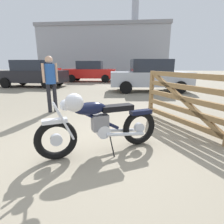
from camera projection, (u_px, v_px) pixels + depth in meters
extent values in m
plane|color=gray|center=(84.00, 144.00, 3.28)|extent=(80.00, 80.00, 0.00)
torus|color=black|center=(56.00, 140.00, 2.69)|extent=(0.61, 0.42, 0.64)
cylinder|color=silver|center=(56.00, 140.00, 2.69)|extent=(0.20, 0.16, 0.18)
torus|color=black|center=(139.00, 128.00, 3.21)|extent=(0.61, 0.42, 0.64)
cylinder|color=silver|center=(139.00, 128.00, 3.21)|extent=(0.20, 0.16, 0.18)
cube|color=silver|center=(55.00, 121.00, 2.61)|extent=(0.38, 0.29, 0.06)
cube|color=black|center=(141.00, 112.00, 3.14)|extent=(0.41, 0.32, 0.07)
cylinder|color=silver|center=(64.00, 123.00, 2.60)|extent=(0.26, 0.18, 0.58)
cylinder|color=silver|center=(63.00, 120.00, 2.73)|extent=(0.26, 0.18, 0.58)
sphere|color=silver|center=(65.00, 105.00, 2.62)|extent=(0.17, 0.17, 0.17)
cylinder|color=silver|center=(71.00, 100.00, 2.63)|extent=(0.34, 0.55, 0.03)
sphere|color=silver|center=(74.00, 103.00, 2.35)|extent=(0.25, 0.25, 0.25)
cylinder|color=black|center=(97.00, 119.00, 2.86)|extent=(0.68, 0.43, 0.47)
ellipsoid|color=black|center=(90.00, 108.00, 2.77)|extent=(0.56, 0.45, 0.20)
cube|color=black|center=(117.00, 108.00, 2.94)|extent=(0.57, 0.45, 0.09)
cube|color=slate|center=(100.00, 122.00, 2.89)|extent=(0.32, 0.29, 0.26)
cylinder|color=silver|center=(102.00, 131.00, 2.95)|extent=(0.29, 0.28, 0.22)
cylinder|color=silver|center=(126.00, 134.00, 3.01)|extent=(0.64, 0.41, 0.14)
cylinder|color=silver|center=(121.00, 130.00, 3.19)|extent=(0.64, 0.41, 0.14)
cylinder|color=black|center=(112.00, 145.00, 2.88)|extent=(0.14, 0.21, 0.33)
cube|color=olive|center=(151.00, 92.00, 5.11)|extent=(0.12, 0.13, 1.20)
cube|color=olive|center=(181.00, 120.00, 4.18)|extent=(1.36, 2.07, 0.11)
cube|color=olive|center=(182.00, 110.00, 4.11)|extent=(1.36, 2.07, 0.11)
cube|color=olive|center=(183.00, 99.00, 4.05)|extent=(1.36, 2.07, 0.11)
cube|color=olive|center=(184.00, 87.00, 3.98)|extent=(1.36, 2.07, 0.11)
cube|color=olive|center=(185.00, 75.00, 3.91)|extent=(1.36, 2.07, 0.11)
cube|color=olive|center=(183.00, 99.00, 4.05)|extent=(1.25, 1.90, 1.08)
cylinder|color=black|center=(49.00, 98.00, 5.36)|extent=(0.12, 0.12, 0.86)
cylinder|color=black|center=(55.00, 98.00, 5.46)|extent=(0.12, 0.12, 0.86)
cylinder|color=#234C93|center=(50.00, 74.00, 5.23)|extent=(0.30, 0.30, 0.58)
cylinder|color=tan|center=(43.00, 73.00, 5.11)|extent=(0.08, 0.08, 0.55)
cylinder|color=tan|center=(56.00, 73.00, 5.33)|extent=(0.08, 0.08, 0.55)
sphere|color=tan|center=(49.00, 60.00, 5.12)|extent=(0.22, 0.22, 0.22)
cylinder|color=black|center=(72.00, 78.00, 14.26)|extent=(0.64, 0.25, 0.62)
cylinder|color=black|center=(77.00, 77.00, 15.92)|extent=(0.64, 0.25, 0.62)
cylinder|color=black|center=(105.00, 79.00, 14.09)|extent=(0.64, 0.25, 0.62)
cylinder|color=black|center=(107.00, 77.00, 15.74)|extent=(0.64, 0.25, 0.62)
cube|color=red|center=(90.00, 73.00, 14.91)|extent=(4.33, 2.08, 0.72)
cube|color=#232833|center=(90.00, 65.00, 14.73)|extent=(2.13, 1.73, 0.64)
cylinder|color=black|center=(59.00, 81.00, 12.19)|extent=(0.62, 0.21, 0.62)
cylinder|color=black|center=(47.00, 84.00, 10.54)|extent=(0.62, 0.21, 0.62)
cylinder|color=black|center=(23.00, 80.00, 12.55)|extent=(0.62, 0.21, 0.62)
cylinder|color=black|center=(5.00, 83.00, 10.91)|extent=(0.62, 0.21, 0.62)
cube|color=black|center=(33.00, 76.00, 11.45)|extent=(4.22, 1.77, 0.72)
cube|color=#232833|center=(32.00, 65.00, 11.28)|extent=(2.02, 1.59, 0.64)
cylinder|color=black|center=(169.00, 84.00, 10.46)|extent=(0.64, 0.29, 0.62)
cylinder|color=black|center=(180.00, 87.00, 8.80)|extent=(0.64, 0.29, 0.62)
cylinder|color=black|center=(124.00, 84.00, 10.45)|extent=(0.64, 0.29, 0.62)
cylinder|color=black|center=(126.00, 87.00, 8.79)|extent=(0.64, 0.29, 0.62)
cube|color=#ADB2BC|center=(150.00, 79.00, 9.53)|extent=(4.42, 2.35, 0.72)
cube|color=#232833|center=(151.00, 66.00, 9.35)|extent=(2.22, 1.85, 0.64)
cylinder|color=black|center=(55.00, 76.00, 17.48)|extent=(0.61, 0.22, 0.60)
cylinder|color=black|center=(47.00, 77.00, 15.90)|extent=(0.61, 0.22, 0.60)
cylinder|color=black|center=(32.00, 76.00, 17.73)|extent=(0.61, 0.22, 0.60)
cylinder|color=black|center=(22.00, 77.00, 16.15)|extent=(0.61, 0.22, 0.60)
cube|color=red|center=(39.00, 72.00, 16.71)|extent=(3.97, 1.82, 0.76)
cube|color=#232833|center=(35.00, 64.00, 16.55)|extent=(2.47, 1.63, 0.72)
cube|color=#9EA0A8|center=(105.00, 52.00, 30.47)|extent=(20.31, 9.49, 6.90)
cube|color=gray|center=(105.00, 28.00, 29.50)|extent=(20.62, 9.81, 0.50)
cylinder|color=#9EA0A8|center=(135.00, 2.00, 28.03)|extent=(1.10, 1.10, 7.99)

